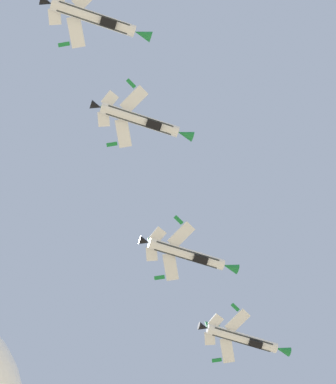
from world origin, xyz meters
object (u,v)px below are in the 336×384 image
at_px(fighter_jet_left_outer, 141,120).
at_px(fighter_jet_right_outer, 95,18).
at_px(fighter_jet_right_wing, 188,255).
at_px(fighter_jet_left_wing, 244,339).

relative_size(fighter_jet_left_outer, fighter_jet_right_outer, 1.00).
bearing_deg(fighter_jet_right_wing, fighter_jet_left_outer, -37.84).
height_order(fighter_jet_right_wing, fighter_jet_left_outer, fighter_jet_left_outer).
relative_size(fighter_jet_right_wing, fighter_jet_left_outer, 1.00).
relative_size(fighter_jet_right_wing, fighter_jet_right_outer, 1.00).
bearing_deg(fighter_jet_left_outer, fighter_jet_right_wing, 142.16).
bearing_deg(fighter_jet_left_wing, fighter_jet_left_outer, -42.64).
bearing_deg(fighter_jet_left_wing, fighter_jet_right_wing, -48.03).
distance_m(fighter_jet_right_wing, fighter_jet_left_outer, 21.64).
xyz_separation_m(fighter_jet_left_outer, fighter_jet_right_outer, (-13.88, -8.74, -2.28)).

